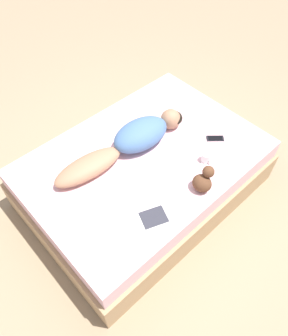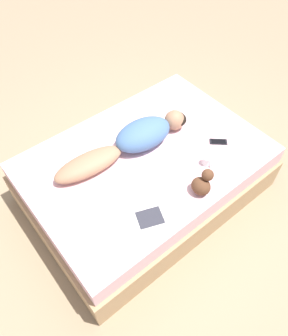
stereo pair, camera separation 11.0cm
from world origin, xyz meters
name	(u,v)px [view 1 (the left image)]	position (x,y,z in m)	size (l,w,h in m)	color
ground_plane	(144,191)	(0.00, 0.00, 0.00)	(12.00, 12.00, 0.00)	#9E8466
bed	(144,175)	(0.00, 0.00, 0.27)	(1.51, 2.14, 0.54)	tan
person	(131,141)	(-0.15, -0.03, 0.64)	(0.37, 1.35, 0.22)	#A37556
open_magazine	(148,205)	(0.40, -0.33, 0.55)	(0.55, 0.44, 0.01)	silver
coffee_mug	(206,157)	(0.40, 0.35, 0.59)	(0.11, 0.08, 0.09)	white
cell_phone	(215,138)	(0.29, 0.62, 0.55)	(0.16, 0.16, 0.01)	black
plush_toy	(203,181)	(0.57, 0.11, 0.63)	(0.16, 0.18, 0.22)	brown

